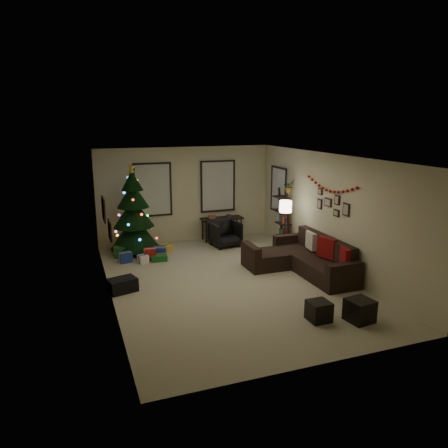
# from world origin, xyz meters

# --- Properties ---
(floor) EXTENTS (7.00, 7.00, 0.00)m
(floor) POSITION_xyz_m (0.00, 0.00, 0.00)
(floor) COLOR tan
(floor) RESTS_ON ground
(ceiling) EXTENTS (7.00, 7.00, 0.00)m
(ceiling) POSITION_xyz_m (0.00, 0.00, 2.70)
(ceiling) COLOR white
(ceiling) RESTS_ON floor
(wall_back) EXTENTS (5.00, 0.00, 5.00)m
(wall_back) POSITION_xyz_m (0.00, 3.50, 1.35)
(wall_back) COLOR beige
(wall_back) RESTS_ON floor
(wall_front) EXTENTS (5.00, 0.00, 5.00)m
(wall_front) POSITION_xyz_m (0.00, -3.50, 1.35)
(wall_front) COLOR beige
(wall_front) RESTS_ON floor
(wall_left) EXTENTS (0.00, 7.00, 7.00)m
(wall_left) POSITION_xyz_m (-2.50, 0.00, 1.35)
(wall_left) COLOR beige
(wall_left) RESTS_ON floor
(wall_right) EXTENTS (0.00, 7.00, 7.00)m
(wall_right) POSITION_xyz_m (2.50, 0.00, 1.35)
(wall_right) COLOR beige
(wall_right) RESTS_ON floor
(window_back_left) EXTENTS (1.05, 0.06, 1.50)m
(window_back_left) POSITION_xyz_m (-0.95, 3.47, 1.55)
(window_back_left) COLOR #728CB2
(window_back_left) RESTS_ON wall_back
(window_back_right) EXTENTS (1.05, 0.06, 1.50)m
(window_back_right) POSITION_xyz_m (0.95, 3.47, 1.55)
(window_back_right) COLOR #728CB2
(window_back_right) RESTS_ON wall_back
(window_right_wall) EXTENTS (0.06, 0.90, 1.30)m
(window_right_wall) POSITION_xyz_m (2.47, 2.55, 1.50)
(window_right_wall) COLOR #728CB2
(window_right_wall) RESTS_ON wall_right
(christmas_tree) EXTENTS (1.28, 1.28, 2.38)m
(christmas_tree) POSITION_xyz_m (-1.59, 2.86, 0.98)
(christmas_tree) COLOR black
(christmas_tree) RESTS_ON floor
(presents) EXTENTS (1.50, 1.01, 0.30)m
(presents) POSITION_xyz_m (-1.41, 2.23, 0.12)
(presents) COLOR #14591E
(presents) RESTS_ON floor
(sofa) EXTENTS (1.77, 2.57, 0.84)m
(sofa) POSITION_xyz_m (1.86, 0.05, 0.27)
(sofa) COLOR black
(sofa) RESTS_ON floor
(pillow_red_a) EXTENTS (0.22, 0.41, 0.40)m
(pillow_red_a) POSITION_xyz_m (2.21, -1.04, 0.64)
(pillow_red_a) COLOR maroon
(pillow_red_a) RESTS_ON sofa
(pillow_red_b) EXTENTS (0.26, 0.48, 0.46)m
(pillow_red_b) POSITION_xyz_m (2.21, -0.36, 0.64)
(pillow_red_b) COLOR maroon
(pillow_red_b) RESTS_ON sofa
(pillow_cream) EXTENTS (0.17, 0.43, 0.41)m
(pillow_cream) POSITION_xyz_m (2.21, 0.31, 0.63)
(pillow_cream) COLOR beige
(pillow_cream) RESTS_ON sofa
(ottoman_near) EXTENTS (0.37, 0.37, 0.35)m
(ottoman_near) POSITION_xyz_m (0.83, -2.27, 0.18)
(ottoman_near) COLOR black
(ottoman_near) RESTS_ON floor
(ottoman_far) EXTENTS (0.47, 0.47, 0.40)m
(ottoman_far) POSITION_xyz_m (1.49, -2.54, 0.20)
(ottoman_far) COLOR black
(ottoman_far) RESTS_ON floor
(desk) EXTENTS (1.22, 0.44, 0.66)m
(desk) POSITION_xyz_m (0.99, 3.22, 0.58)
(desk) COLOR black
(desk) RESTS_ON floor
(desk_chair) EXTENTS (0.76, 0.72, 0.70)m
(desk_chair) POSITION_xyz_m (0.85, 2.57, 0.35)
(desk_chair) COLOR black
(desk_chair) RESTS_ON floor
(bookshelf) EXTENTS (0.30, 0.49, 1.65)m
(bookshelf) POSITION_xyz_m (2.30, 1.88, 0.80)
(bookshelf) COLOR black
(bookshelf) RESTS_ON floor
(potted_plant) EXTENTS (0.52, 0.51, 0.44)m
(potted_plant) POSITION_xyz_m (2.30, 1.67, 1.79)
(potted_plant) COLOR #4C4C4C
(potted_plant) RESTS_ON bookshelf
(floor_lamp) EXTENTS (0.31, 0.31, 1.46)m
(floor_lamp) POSITION_xyz_m (1.95, 1.16, 1.22)
(floor_lamp) COLOR black
(floor_lamp) RESTS_ON floor
(art_map) EXTENTS (0.04, 0.60, 0.50)m
(art_map) POSITION_xyz_m (-2.48, 0.90, 1.62)
(art_map) COLOR black
(art_map) RESTS_ON wall_left
(art_abstract) EXTENTS (0.04, 0.45, 0.35)m
(art_abstract) POSITION_xyz_m (-2.48, -0.35, 1.47)
(art_abstract) COLOR black
(art_abstract) RESTS_ON wall_left
(gallery) EXTENTS (0.03, 1.25, 0.54)m
(gallery) POSITION_xyz_m (2.48, -0.07, 1.57)
(gallery) COLOR black
(gallery) RESTS_ON wall_right
(garland) EXTENTS (0.08, 1.90, 0.30)m
(garland) POSITION_xyz_m (2.45, -0.01, 1.98)
(garland) COLOR #A5140C
(garland) RESTS_ON wall_right
(stocking_left) EXTENTS (0.20, 0.05, 0.36)m
(stocking_left) POSITION_xyz_m (-0.14, 3.55, 1.46)
(stocking_left) COLOR #990F0C
(stocking_left) RESTS_ON wall_back
(stocking_right) EXTENTS (0.20, 0.05, 0.36)m
(stocking_right) POSITION_xyz_m (0.19, 3.54, 1.54)
(stocking_right) COLOR #990F0C
(stocking_right) RESTS_ON wall_back
(storage_bin) EXTENTS (0.65, 0.52, 0.28)m
(storage_bin) POSITION_xyz_m (-2.26, 0.23, 0.14)
(storage_bin) COLOR black
(storage_bin) RESTS_ON floor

